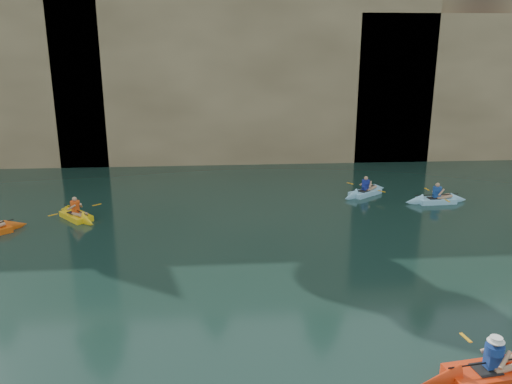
{
  "coord_description": "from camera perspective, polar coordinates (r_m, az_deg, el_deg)",
  "views": [
    {
      "loc": [
        -0.08,
        -10.39,
        7.2
      ],
      "look_at": [
        1.09,
        4.33,
        3.0
      ],
      "focal_mm": 35.0,
      "sensor_mm": 36.0,
      "label": 1
    }
  ],
  "objects": [
    {
      "name": "ground",
      "position": [
        12.64,
        -3.56,
        -18.88
      ],
      "size": [
        160.0,
        160.0,
        0.0
      ],
      "primitive_type": "plane",
      "color": "black",
      "rests_on": "ground"
    },
    {
      "name": "cliff",
      "position": [
        40.41,
        -4.57,
        14.13
      ],
      "size": [
        70.0,
        16.0,
        12.0
      ],
      "primitive_type": "cube",
      "color": "tan",
      "rests_on": "ground"
    },
    {
      "name": "cliff_slab_center",
      "position": [
        33.09,
        -0.96,
        13.28
      ],
      "size": [
        24.0,
        2.4,
        11.4
      ],
      "primitive_type": "cube",
      "color": "tan",
      "rests_on": "ground"
    },
    {
      "name": "sea_cave_center",
      "position": [
        33.05,
        -11.35,
        5.81
      ],
      "size": [
        3.5,
        1.0,
        3.2
      ],
      "primitive_type": "cube",
      "color": "black",
      "rests_on": "ground"
    },
    {
      "name": "sea_cave_east",
      "position": [
        34.23,
        12.73,
        7.18
      ],
      "size": [
        5.0,
        1.0,
        4.5
      ],
      "primitive_type": "cube",
      "color": "black",
      "rests_on": "ground"
    },
    {
      "name": "main_kayaker",
      "position": [
        13.13,
        25.29,
        -18.17
      ],
      "size": [
        3.68,
        2.43,
        1.34
      ],
      "rotation": [
        0.0,
        0.0,
        0.13
      ],
      "color": "red",
      "rests_on": "ground"
    },
    {
      "name": "kayaker_ltblue_near",
      "position": [
        25.95,
        19.9,
        -0.85
      ],
      "size": [
        3.22,
        2.47,
        1.26
      ],
      "rotation": [
        0.0,
        0.0,
        0.07
      ],
      "color": "#97D9FC",
      "rests_on": "ground"
    },
    {
      "name": "kayaker_yellow",
      "position": [
        23.53,
        -19.87,
        -2.52
      ],
      "size": [
        2.56,
        2.8,
        1.25
      ],
      "rotation": [
        0.0,
        0.0,
        -0.86
      ],
      "color": "yellow",
      "rests_on": "ground"
    },
    {
      "name": "kayaker_ltblue_mid",
      "position": [
        26.36,
        12.37,
        -0.01
      ],
      "size": [
        3.06,
        2.49,
        1.23
      ],
      "rotation": [
        0.0,
        0.0,
        0.62
      ],
      "color": "#90D1F2",
      "rests_on": "ground"
    }
  ]
}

